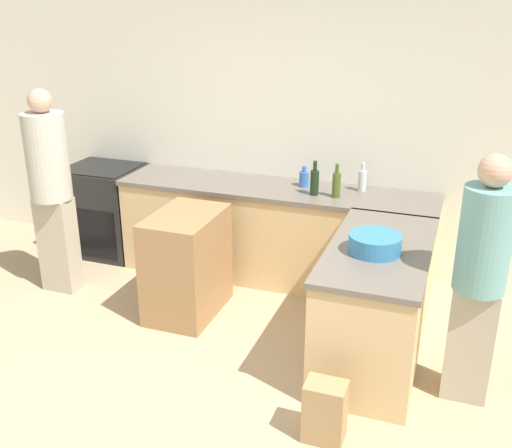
{
  "coord_description": "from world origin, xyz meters",
  "views": [
    {
      "loc": [
        1.58,
        -2.71,
        2.52
      ],
      "look_at": [
        0.19,
        1.14,
        0.93
      ],
      "focal_mm": 42.0,
      "sensor_mm": 36.0,
      "label": 1
    }
  ],
  "objects_px": {
    "person_by_range": "(51,186)",
    "person_at_peninsula": "(480,273)",
    "island_table": "(187,264)",
    "vinegar_bottle_clear": "(362,180)",
    "wine_bottle_dark": "(315,181)",
    "olive_oil_bottle": "(336,184)",
    "range_oven": "(105,209)",
    "mixing_bowl": "(375,244)",
    "water_bottle_blue": "(304,178)",
    "paper_bag": "(325,411)"
  },
  "relations": [
    {
      "from": "range_oven",
      "to": "mixing_bowl",
      "type": "height_order",
      "value": "mixing_bowl"
    },
    {
      "from": "person_by_range",
      "to": "person_at_peninsula",
      "type": "bearing_deg",
      "value": -6.57
    },
    {
      "from": "range_oven",
      "to": "water_bottle_blue",
      "type": "xyz_separation_m",
      "value": [
        2.05,
        0.11,
        0.51
      ]
    },
    {
      "from": "person_at_peninsula",
      "to": "paper_bag",
      "type": "bearing_deg",
      "value": -137.13
    },
    {
      "from": "olive_oil_bottle",
      "to": "paper_bag",
      "type": "bearing_deg",
      "value": -78.16
    },
    {
      "from": "vinegar_bottle_clear",
      "to": "water_bottle_blue",
      "type": "relative_size",
      "value": 1.35
    },
    {
      "from": "island_table",
      "to": "olive_oil_bottle",
      "type": "height_order",
      "value": "olive_oil_bottle"
    },
    {
      "from": "island_table",
      "to": "vinegar_bottle_clear",
      "type": "distance_m",
      "value": 1.69
    },
    {
      "from": "island_table",
      "to": "water_bottle_blue",
      "type": "bearing_deg",
      "value": 54.28
    },
    {
      "from": "range_oven",
      "to": "person_by_range",
      "type": "distance_m",
      "value": 1.04
    },
    {
      "from": "range_oven",
      "to": "person_by_range",
      "type": "xyz_separation_m",
      "value": [
        0.09,
        -0.89,
        0.53
      ]
    },
    {
      "from": "range_oven",
      "to": "person_at_peninsula",
      "type": "bearing_deg",
      "value": -19.85
    },
    {
      "from": "mixing_bowl",
      "to": "paper_bag",
      "type": "distance_m",
      "value": 1.15
    },
    {
      "from": "mixing_bowl",
      "to": "person_at_peninsula",
      "type": "distance_m",
      "value": 0.69
    },
    {
      "from": "range_oven",
      "to": "mixing_bowl",
      "type": "xyz_separation_m",
      "value": [
        2.89,
        -1.14,
        0.5
      ]
    },
    {
      "from": "person_by_range",
      "to": "person_at_peninsula",
      "type": "relative_size",
      "value": 1.08
    },
    {
      "from": "mixing_bowl",
      "to": "vinegar_bottle_clear",
      "type": "xyz_separation_m",
      "value": [
        -0.33,
        1.29,
        0.04
      ]
    },
    {
      "from": "island_table",
      "to": "mixing_bowl",
      "type": "relative_size",
      "value": 2.45
    },
    {
      "from": "person_by_range",
      "to": "person_at_peninsula",
      "type": "xyz_separation_m",
      "value": [
        3.47,
        -0.4,
        -0.07
      ]
    },
    {
      "from": "wine_bottle_dark",
      "to": "range_oven",
      "type": "bearing_deg",
      "value": 177.58
    },
    {
      "from": "island_table",
      "to": "person_by_range",
      "type": "distance_m",
      "value": 1.37
    },
    {
      "from": "person_by_range",
      "to": "person_at_peninsula",
      "type": "height_order",
      "value": "person_by_range"
    },
    {
      "from": "mixing_bowl",
      "to": "olive_oil_bottle",
      "type": "bearing_deg",
      "value": 115.56
    },
    {
      "from": "olive_oil_bottle",
      "to": "wine_bottle_dark",
      "type": "relative_size",
      "value": 0.98
    },
    {
      "from": "range_oven",
      "to": "olive_oil_bottle",
      "type": "height_order",
      "value": "olive_oil_bottle"
    },
    {
      "from": "water_bottle_blue",
      "to": "paper_bag",
      "type": "bearing_deg",
      "value": -70.7
    },
    {
      "from": "person_by_range",
      "to": "water_bottle_blue",
      "type": "bearing_deg",
      "value": 26.9
    },
    {
      "from": "island_table",
      "to": "wine_bottle_dark",
      "type": "xyz_separation_m",
      "value": [
        0.86,
        0.78,
        0.57
      ]
    },
    {
      "from": "mixing_bowl",
      "to": "water_bottle_blue",
      "type": "xyz_separation_m",
      "value": [
        -0.84,
        1.25,
        0.01
      ]
    },
    {
      "from": "paper_bag",
      "to": "olive_oil_bottle",
      "type": "bearing_deg",
      "value": 101.84
    },
    {
      "from": "mixing_bowl",
      "to": "vinegar_bottle_clear",
      "type": "distance_m",
      "value": 1.33
    },
    {
      "from": "vinegar_bottle_clear",
      "to": "mixing_bowl",
      "type": "bearing_deg",
      "value": -75.8
    },
    {
      "from": "vinegar_bottle_clear",
      "to": "person_at_peninsula",
      "type": "relative_size",
      "value": 0.15
    },
    {
      "from": "person_at_peninsula",
      "to": "wine_bottle_dark",
      "type": "bearing_deg",
      "value": 138.8
    },
    {
      "from": "wine_bottle_dark",
      "to": "paper_bag",
      "type": "bearing_deg",
      "value": -72.8
    },
    {
      "from": "island_table",
      "to": "mixing_bowl",
      "type": "height_order",
      "value": "mixing_bowl"
    },
    {
      "from": "range_oven",
      "to": "wine_bottle_dark",
      "type": "relative_size",
      "value": 3.0
    },
    {
      "from": "water_bottle_blue",
      "to": "wine_bottle_dark",
      "type": "xyz_separation_m",
      "value": [
        0.15,
        -0.2,
        0.04
      ]
    },
    {
      "from": "island_table",
      "to": "person_by_range",
      "type": "height_order",
      "value": "person_by_range"
    },
    {
      "from": "range_oven",
      "to": "person_by_range",
      "type": "height_order",
      "value": "person_by_range"
    },
    {
      "from": "person_by_range",
      "to": "olive_oil_bottle",
      "type": "bearing_deg",
      "value": 19.04
    },
    {
      "from": "range_oven",
      "to": "island_table",
      "type": "bearing_deg",
      "value": -33.05
    },
    {
      "from": "wine_bottle_dark",
      "to": "olive_oil_bottle",
      "type": "bearing_deg",
      "value": 0.05
    },
    {
      "from": "island_table",
      "to": "vinegar_bottle_clear",
      "type": "height_order",
      "value": "vinegar_bottle_clear"
    },
    {
      "from": "range_oven",
      "to": "person_at_peninsula",
      "type": "height_order",
      "value": "person_at_peninsula"
    },
    {
      "from": "olive_oil_bottle",
      "to": "paper_bag",
      "type": "height_order",
      "value": "olive_oil_bottle"
    },
    {
      "from": "olive_oil_bottle",
      "to": "person_at_peninsula",
      "type": "relative_size",
      "value": 0.18
    },
    {
      "from": "vinegar_bottle_clear",
      "to": "water_bottle_blue",
      "type": "xyz_separation_m",
      "value": [
        -0.51,
        -0.04,
        -0.03
      ]
    },
    {
      "from": "mixing_bowl",
      "to": "water_bottle_blue",
      "type": "relative_size",
      "value": 1.88
    },
    {
      "from": "vinegar_bottle_clear",
      "to": "person_at_peninsula",
      "type": "bearing_deg",
      "value": -55.21
    }
  ]
}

